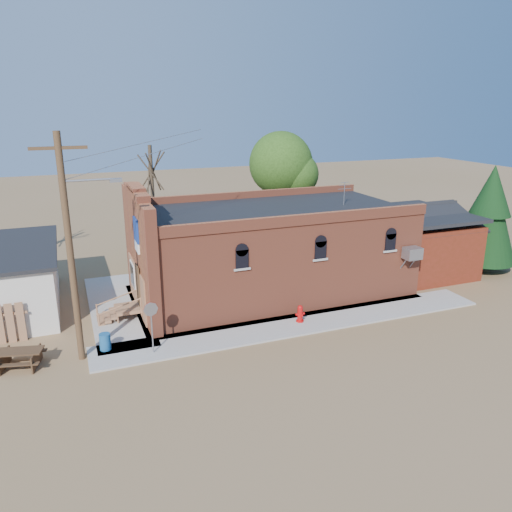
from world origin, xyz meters
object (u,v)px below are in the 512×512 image
object	(u,v)px
brick_bar	(266,251)
picnic_table	(20,356)
utility_pole	(71,245)
trash_barrel	(105,342)
fire_hydrant	(300,314)
stop_sign	(151,314)

from	to	relation	value
brick_bar	picnic_table	distance (m)	12.92
brick_bar	utility_pole	size ratio (longest dim) A/B	1.82
utility_pole	trash_barrel	xyz separation A→B (m)	(0.90, 0.30, -4.34)
brick_bar	fire_hydrant	distance (m)	4.79
stop_sign	trash_barrel	size ratio (longest dim) A/B	3.14
fire_hydrant	utility_pole	bearing A→B (deg)	-178.36
trash_barrel	picnic_table	bearing A→B (deg)	-177.46
fire_hydrant	trash_barrel	bearing A→B (deg)	179.61
utility_pole	fire_hydrant	world-z (taller)	utility_pole
fire_hydrant	stop_sign	size ratio (longest dim) A/B	0.37
fire_hydrant	brick_bar	bearing A→B (deg)	91.25
stop_sign	picnic_table	distance (m)	5.27
trash_barrel	fire_hydrant	bearing A→B (deg)	-2.76
fire_hydrant	picnic_table	world-z (taller)	fire_hydrant
picnic_table	trash_barrel	bearing A→B (deg)	16.33
stop_sign	picnic_table	xyz separation A→B (m)	(-5.03, 0.84, -1.33)
trash_barrel	picnic_table	size ratio (longest dim) A/B	0.36
stop_sign	picnic_table	bearing A→B (deg)	-175.26
utility_pole	stop_sign	xyz separation A→B (m)	(2.72, -0.68, -2.98)
fire_hydrant	picnic_table	bearing A→B (deg)	-178.97
fire_hydrant	picnic_table	distance (m)	12.02
picnic_table	stop_sign	bearing A→B (deg)	4.34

